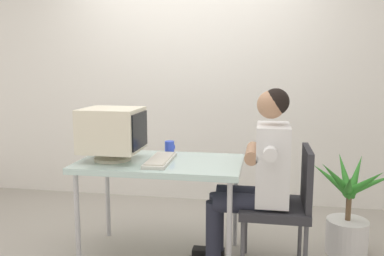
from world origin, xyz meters
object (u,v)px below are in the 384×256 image
object	(u,v)px
desk	(161,168)
desk_mug	(170,148)
office_chair	(284,201)
keyboard	(160,160)
crt_monitor	(112,130)
person_seated	(257,172)
potted_plant	(348,215)

from	to	relation	value
desk	desk_mug	distance (m)	0.25
desk	office_chair	xyz separation A→B (m)	(0.90, -0.05, -0.18)
desk_mug	desk	bearing A→B (deg)	-94.32
office_chair	desk_mug	bearing A→B (deg)	162.97
keyboard	desk_mug	size ratio (longest dim) A/B	4.50
crt_monitor	keyboard	xyz separation A→B (m)	(0.36, -0.00, -0.21)
desk	office_chair	bearing A→B (deg)	-3.05
crt_monitor	person_seated	bearing A→B (deg)	-0.65
desk	office_chair	size ratio (longest dim) A/B	1.36
desk	keyboard	size ratio (longest dim) A/B	2.48
office_chair	potted_plant	xyz separation A→B (m)	(0.50, 0.34, -0.19)
crt_monitor	office_chair	size ratio (longest dim) A/B	0.48
potted_plant	crt_monitor	bearing A→B (deg)	-169.42
keyboard	office_chair	distance (m)	0.92
desk	keyboard	xyz separation A→B (m)	(0.01, -0.04, 0.07)
office_chair	potted_plant	bearing A→B (deg)	34.20
office_chair	person_seated	world-z (taller)	person_seated
crt_monitor	desk_mug	distance (m)	0.48
desk	desk_mug	bearing A→B (deg)	85.68
potted_plant	person_seated	bearing A→B (deg)	-153.78
office_chair	crt_monitor	bearing A→B (deg)	179.45
keyboard	office_chair	xyz separation A→B (m)	(0.89, -0.01, -0.25)
keyboard	potted_plant	distance (m)	1.49
keyboard	desk_mug	xyz separation A→B (m)	(0.01, 0.26, 0.04)
potted_plant	desk	bearing A→B (deg)	-168.24
desk_mug	office_chair	bearing A→B (deg)	-17.03
keyboard	office_chair	size ratio (longest dim) A/B	0.55
crt_monitor	person_seated	world-z (taller)	person_seated
keyboard	potted_plant	xyz separation A→B (m)	(1.38, 0.33, -0.44)
potted_plant	office_chair	bearing A→B (deg)	-145.80
crt_monitor	office_chair	distance (m)	1.33
crt_monitor	person_seated	size ratio (longest dim) A/B	0.33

